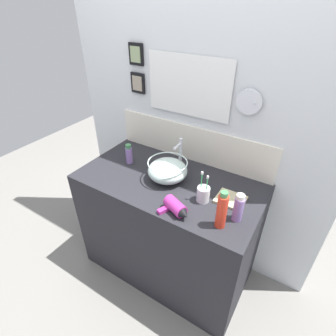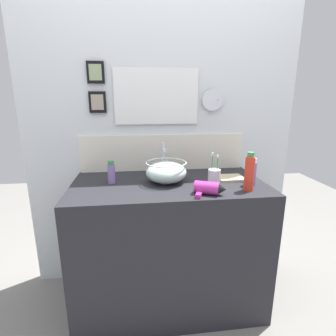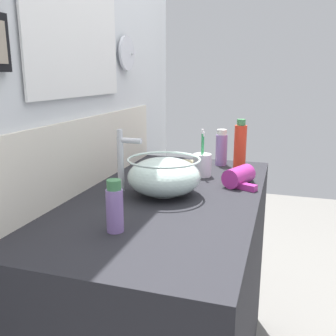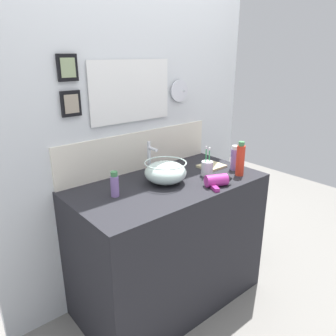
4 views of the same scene
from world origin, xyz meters
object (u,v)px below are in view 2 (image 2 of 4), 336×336
object	(u,v)px
spray_bottle	(252,172)
lotion_bottle	(249,173)
glass_bowl_sink	(166,172)
hair_drier	(209,188)
toothbrush_cup	(214,177)
faucet	(163,157)
hand_towel	(230,178)
shampoo_bottle	(111,172)

from	to	relation	value
spray_bottle	lotion_bottle	size ratio (longest dim) A/B	0.75
glass_bowl_sink	hair_drier	distance (m)	0.34
glass_bowl_sink	hair_drier	world-z (taller)	glass_bowl_sink
toothbrush_cup	spray_bottle	world-z (taller)	toothbrush_cup
hair_drier	lotion_bottle	size ratio (longest dim) A/B	0.85
faucet	hand_towel	distance (m)	0.49
toothbrush_cup	faucet	bearing A→B (deg)	141.58
shampoo_bottle	faucet	bearing A→B (deg)	20.44
hair_drier	lotion_bottle	xyz separation A→B (m)	(0.25, 0.04, 0.07)
spray_bottle	glass_bowl_sink	bearing A→B (deg)	167.11
faucet	spray_bottle	world-z (taller)	faucet
glass_bowl_sink	toothbrush_cup	xyz separation A→B (m)	(0.30, -0.08, -0.02)
hand_towel	toothbrush_cup	bearing A→B (deg)	-147.92
hair_drier	hand_towel	bearing A→B (deg)	49.59
faucet	hand_towel	xyz separation A→B (m)	(0.45, -0.15, -0.12)
toothbrush_cup	hair_drier	bearing A→B (deg)	-115.30
shampoo_bottle	lotion_bottle	bearing A→B (deg)	-16.68
toothbrush_cup	lotion_bottle	xyz separation A→B (m)	(0.17, -0.14, 0.06)
faucet	lotion_bottle	distance (m)	0.60
hair_drier	spray_bottle	world-z (taller)	spray_bottle
spray_bottle	lotion_bottle	xyz separation A→B (m)	(-0.06, -0.10, 0.03)
faucet	toothbrush_cup	world-z (taller)	faucet
spray_bottle	lotion_bottle	distance (m)	0.12
hair_drier	toothbrush_cup	size ratio (longest dim) A/B	0.96
glass_bowl_sink	spray_bottle	bearing A→B (deg)	-12.89
shampoo_bottle	hair_drier	bearing A→B (deg)	-26.45
shampoo_bottle	spray_bottle	distance (m)	0.90
toothbrush_cup	spray_bottle	distance (m)	0.24
glass_bowl_sink	toothbrush_cup	world-z (taller)	toothbrush_cup
hair_drier	lotion_bottle	bearing A→B (deg)	8.37
hair_drier	shampoo_bottle	size ratio (longest dim) A/B	1.32
hair_drier	spray_bottle	xyz separation A→B (m)	(0.31, 0.13, 0.05)
hair_drier	lotion_bottle	world-z (taller)	lotion_bottle
toothbrush_cup	hand_towel	bearing A→B (deg)	32.08
faucet	shampoo_bottle	distance (m)	0.38
toothbrush_cup	shampoo_bottle	world-z (taller)	toothbrush_cup
lotion_bottle	shampoo_bottle	bearing A→B (deg)	163.32
glass_bowl_sink	shampoo_bottle	bearing A→B (deg)	175.18
lotion_bottle	glass_bowl_sink	bearing A→B (deg)	155.22
shampoo_bottle	glass_bowl_sink	bearing A→B (deg)	-4.82
hand_towel	faucet	bearing A→B (deg)	161.58
faucet	hair_drier	world-z (taller)	faucet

